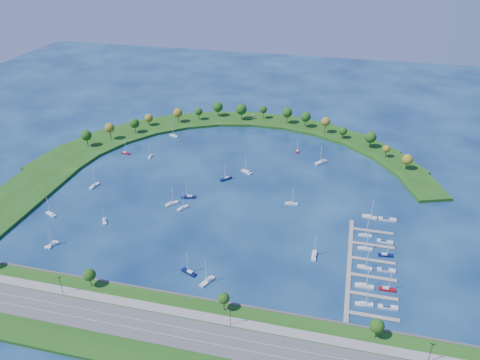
% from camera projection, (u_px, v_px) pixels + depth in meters
% --- Properties ---
extents(ground, '(700.00, 700.00, 0.00)m').
position_uv_depth(ground, '(231.00, 188.00, 302.55)').
color(ground, '#081B48').
rests_on(ground, ground).
extents(south_shoreline, '(420.00, 43.10, 11.60)m').
position_uv_depth(south_shoreline, '(158.00, 327.00, 197.95)').
color(south_shoreline, '#1D4913').
rests_on(south_shoreline, ground).
extents(breakwater, '(286.74, 247.64, 2.00)m').
position_uv_depth(breakwater, '(188.00, 148.00, 352.91)').
color(breakwater, '#1D4913').
rests_on(breakwater, ground).
extents(breakwater_trees, '(240.85, 94.36, 14.04)m').
position_uv_depth(breakwater_trees, '(243.00, 121.00, 375.08)').
color(breakwater_trees, '#382314').
rests_on(breakwater_trees, breakwater).
extents(harbor_tower, '(2.60, 2.60, 3.84)m').
position_uv_depth(harbor_tower, '(253.00, 117.00, 401.74)').
color(harbor_tower, gray).
rests_on(harbor_tower, breakwater).
extents(dock_system, '(24.28, 82.00, 1.60)m').
position_uv_depth(dock_system, '(364.00, 267.00, 233.08)').
color(dock_system, gray).
rests_on(dock_system, ground).
extents(moored_boat_0, '(5.94, 8.94, 12.84)m').
position_uv_depth(moored_boat_0, '(207.00, 281.00, 223.45)').
color(moored_boat_0, silver).
rests_on(moored_boat_0, ground).
extents(moored_boat_1, '(5.89, 7.67, 11.31)m').
position_uv_depth(moored_boat_1, '(183.00, 207.00, 280.57)').
color(moored_boat_1, silver).
rests_on(moored_boat_1, ground).
extents(moored_boat_2, '(8.04, 5.10, 11.49)m').
position_uv_depth(moored_boat_2, '(51.00, 214.00, 274.57)').
color(moored_boat_2, silver).
rests_on(moored_boat_2, ground).
extents(moored_boat_3, '(5.26, 6.96, 10.22)m').
position_uv_depth(moored_boat_3, '(104.00, 221.00, 268.19)').
color(moored_boat_3, silver).
rests_on(moored_boat_3, ground).
extents(moored_boat_4, '(1.99, 7.07, 10.40)m').
position_uv_depth(moored_boat_4, '(52.00, 244.00, 248.74)').
color(moored_boat_4, silver).
rests_on(moored_boat_4, ground).
extents(moored_boat_5, '(8.59, 6.80, 12.76)m').
position_uv_depth(moored_boat_5, '(247.00, 171.00, 320.64)').
color(moored_boat_5, silver).
rests_on(moored_boat_5, ground).
extents(moored_boat_6, '(7.27, 2.54, 10.50)m').
position_uv_depth(moored_boat_6, '(125.00, 153.00, 346.53)').
color(moored_boat_6, maroon).
rests_on(moored_boat_6, ground).
extents(moored_boat_7, '(9.17, 4.84, 12.98)m').
position_uv_depth(moored_boat_7, '(189.00, 197.00, 291.45)').
color(moored_boat_7, '#09103D').
rests_on(moored_boat_7, ground).
extents(moored_boat_8, '(7.36, 7.91, 12.43)m').
position_uv_depth(moored_boat_8, '(172.00, 203.00, 284.76)').
color(moored_boat_8, silver).
rests_on(moored_boat_8, ground).
extents(moored_boat_9, '(2.39, 8.49, 12.48)m').
position_uv_depth(moored_boat_9, '(314.00, 255.00, 240.66)').
color(moored_boat_9, silver).
rests_on(moored_boat_9, ground).
extents(moored_boat_10, '(3.51, 7.04, 9.97)m').
position_uv_depth(moored_boat_10, '(297.00, 151.00, 349.75)').
color(moored_boat_10, maroon).
rests_on(moored_boat_10, ground).
extents(moored_boat_11, '(8.56, 5.43, 12.23)m').
position_uv_depth(moored_boat_11, '(189.00, 272.00, 229.24)').
color(moored_boat_11, '#09103D').
rests_on(moored_boat_11, ground).
extents(moored_boat_12, '(8.11, 4.85, 11.53)m').
position_uv_depth(moored_boat_12, '(174.00, 135.00, 374.48)').
color(moored_boat_12, silver).
rests_on(moored_boat_12, ground).
extents(moored_boat_13, '(3.72, 8.57, 12.19)m').
position_uv_depth(moored_boat_13, '(94.00, 185.00, 303.85)').
color(moored_boat_13, silver).
rests_on(moored_boat_13, ground).
extents(moored_boat_14, '(8.10, 3.18, 11.59)m').
position_uv_depth(moored_boat_14, '(291.00, 203.00, 284.67)').
color(moored_boat_14, silver).
rests_on(moored_boat_14, ground).
extents(moored_boat_15, '(7.43, 8.00, 12.56)m').
position_uv_depth(moored_boat_15, '(226.00, 178.00, 312.17)').
color(moored_boat_15, '#09103D').
rests_on(moored_boat_15, ground).
extents(moored_boat_16, '(5.64, 7.59, 11.11)m').
position_uv_depth(moored_boat_16, '(52.00, 244.00, 248.62)').
color(moored_boat_16, silver).
rests_on(moored_boat_16, ground).
extents(moored_boat_17, '(2.04, 6.45, 9.38)m').
position_uv_depth(moored_boat_17, '(150.00, 156.00, 341.53)').
color(moored_boat_17, silver).
rests_on(moored_boat_17, ground).
extents(moored_boat_18, '(8.69, 9.11, 14.46)m').
position_uv_depth(moored_boat_18, '(321.00, 162.00, 333.25)').
color(moored_boat_18, silver).
rests_on(moored_boat_18, ground).
extents(docked_boat_0, '(8.42, 3.46, 12.01)m').
position_uv_depth(docked_boat_0, '(364.00, 304.00, 210.15)').
color(docked_boat_0, silver).
rests_on(docked_boat_0, ground).
extents(docked_boat_1, '(8.89, 3.27, 1.77)m').
position_uv_depth(docked_boat_1, '(388.00, 307.00, 208.66)').
color(docked_boat_1, silver).
rests_on(docked_boat_1, ground).
extents(docked_boat_2, '(8.95, 2.53, 13.15)m').
position_uv_depth(docked_boat_2, '(364.00, 286.00, 220.52)').
color(docked_boat_2, silver).
rests_on(docked_boat_2, ground).
extents(docked_boat_3, '(7.82, 2.35, 11.43)m').
position_uv_depth(docked_boat_3, '(387.00, 289.00, 218.78)').
color(docked_boat_3, maroon).
rests_on(docked_boat_3, ground).
extents(docked_boat_4, '(7.69, 2.98, 11.02)m').
position_uv_depth(docked_boat_4, '(365.00, 267.00, 232.48)').
color(docked_boat_4, silver).
rests_on(docked_boat_4, ground).
extents(docked_boat_5, '(8.97, 3.03, 1.80)m').
position_uv_depth(docked_boat_5, '(386.00, 270.00, 230.76)').
color(docked_boat_5, silver).
rests_on(docked_boat_5, ground).
extents(docked_boat_6, '(7.84, 2.71, 11.32)m').
position_uv_depth(docked_boat_6, '(365.00, 248.00, 245.76)').
color(docked_boat_6, silver).
rests_on(docked_boat_6, ground).
extents(docked_boat_7, '(7.77, 2.92, 11.15)m').
position_uv_depth(docked_boat_7, '(386.00, 255.00, 241.05)').
color(docked_boat_7, '#09103D').
rests_on(docked_boat_7, ground).
extents(docked_boat_8, '(7.25, 2.76, 10.40)m').
position_uv_depth(docked_boat_8, '(365.00, 235.00, 256.16)').
color(docked_boat_8, silver).
rests_on(docked_boat_8, ground).
extents(docked_boat_9, '(8.66, 2.99, 1.74)m').
position_uv_depth(docked_boat_9, '(385.00, 241.00, 251.35)').
color(docked_boat_9, silver).
rests_on(docked_boat_9, ground).
extents(docked_boat_10, '(8.73, 3.55, 12.46)m').
position_uv_depth(docked_boat_10, '(370.00, 216.00, 271.93)').
color(docked_boat_10, silver).
rests_on(docked_boat_10, ground).
extents(docked_boat_11, '(10.16, 3.28, 2.05)m').
position_uv_depth(docked_boat_11, '(387.00, 219.00, 269.83)').
color(docked_boat_11, silver).
rests_on(docked_boat_11, ground).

